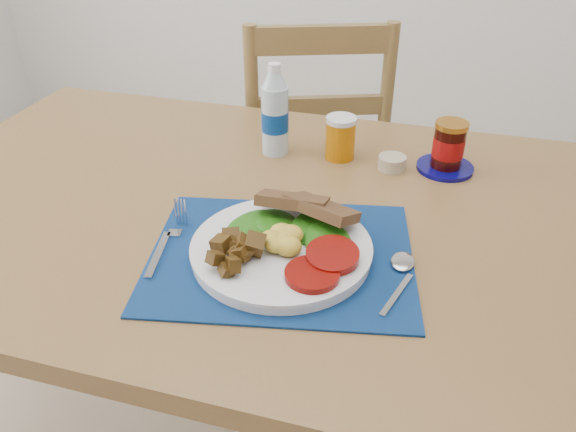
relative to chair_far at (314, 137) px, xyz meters
The scene contains 10 objects.
table 0.68m from the chair_far, 87.95° to the right, with size 1.40×0.90×0.75m.
chair_far is the anchor object (origin of this frame).
placemat 0.85m from the chair_far, 80.38° to the right, with size 0.43×0.33×0.00m, color black.
breakfast_plate 0.86m from the chair_far, 80.81° to the right, with size 0.29×0.29×0.07m.
fork 0.86m from the chair_far, 93.64° to the right, with size 0.04×0.18×0.00m.
spoon 0.90m from the chair_far, 67.95° to the right, with size 0.04×0.16×0.00m.
water_bottle 0.53m from the chair_far, 87.62° to the right, with size 0.06×0.06×0.20m.
juice_glass 0.52m from the chair_far, 70.18° to the right, with size 0.06×0.06×0.09m, color #B66204.
ramekin 0.57m from the chair_far, 59.50° to the right, with size 0.06×0.06×0.03m, color tan.
jam_on_saucer 0.62m from the chair_far, 48.97° to the right, with size 0.12×0.12×0.11m.
Camera 1 is at (0.32, -0.65, 1.30)m, focal length 35.00 mm.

